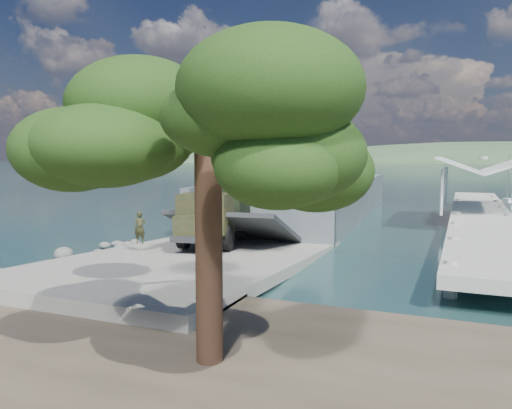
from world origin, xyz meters
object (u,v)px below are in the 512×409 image
object	(u,v)px
landing_craft	(311,204)
overhang_tree	(197,131)
military_truck	(221,207)
soldier	(140,235)
sailboat_far	(507,204)
pier	(481,206)

from	to	relation	value
landing_craft	overhang_tree	world-z (taller)	landing_craft
military_truck	soldier	xyz separation A→B (m)	(-2.18, -4.63, -1.11)
military_truck	sailboat_far	bearing A→B (deg)	52.27
pier	sailboat_far	size ratio (longest dim) A/B	7.67
landing_craft	pier	bearing A→B (deg)	-17.93
military_truck	sailboat_far	world-z (taller)	sailboat_far
soldier	military_truck	bearing A→B (deg)	45.99
sailboat_far	overhang_tree	distance (m)	49.09
sailboat_far	soldier	bearing A→B (deg)	-138.64
pier	overhang_tree	distance (m)	30.78
soldier	overhang_tree	xyz separation A→B (m)	(8.83, -9.92, 4.46)
military_truck	soldier	world-z (taller)	military_truck
sailboat_far	overhang_tree	world-z (taller)	overhang_tree
landing_craft	military_truck	bearing A→B (deg)	-93.34
military_truck	sailboat_far	distance (m)	37.28
landing_craft	military_truck	xyz separation A→B (m)	(0.12, -18.63, 1.47)
landing_craft	sailboat_far	world-z (taller)	landing_craft
overhang_tree	landing_craft	bearing A→B (deg)	101.53
landing_craft	soldier	size ratio (longest dim) A/B	24.29
pier	overhang_tree	xyz separation A→B (m)	(-7.17, -29.64, 4.17)
soldier	overhang_tree	distance (m)	14.01
pier	landing_craft	distance (m)	14.39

